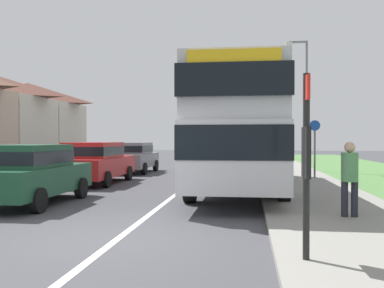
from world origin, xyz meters
TOP-DOWN VIEW (x-y plane):
  - ground_plane at (0.00, 0.00)m, footprint 120.00×120.00m
  - lane_marking_centre at (0.00, 8.00)m, footprint 0.14×60.00m
  - pavement_near_side at (4.20, 6.00)m, footprint 3.20×68.00m
  - double_decker_bus at (1.92, 7.36)m, footprint 2.80×10.83m
  - parked_car_dark_green at (-3.48, 3.48)m, footprint 1.95×4.16m
  - parked_car_red at (-3.65, 8.84)m, footprint 2.01×4.56m
  - parked_car_grey at (-3.60, 14.28)m, footprint 1.92×4.19m
  - pedestrian_at_stop at (4.32, 2.07)m, footprint 0.34×0.34m
  - bus_stop_sign at (3.00, -1.26)m, footprint 0.09×0.52m
  - cycle_route_sign at (5.00, 11.24)m, footprint 0.44×0.08m
  - street_lamp_mid at (5.13, 15.58)m, footprint 1.14×0.20m
  - street_lamp_far at (5.39, 29.71)m, footprint 1.14×0.20m

SIDE VIEW (x-z plane):
  - ground_plane at x=0.00m, z-range 0.00..0.00m
  - lane_marking_centre at x=0.00m, z-range 0.00..0.01m
  - pavement_near_side at x=4.20m, z-range 0.00..0.12m
  - parked_car_grey at x=-3.60m, z-range 0.09..1.64m
  - parked_car_dark_green at x=-3.48m, z-range 0.08..1.67m
  - parked_car_red at x=-3.65m, z-range 0.09..1.69m
  - pedestrian_at_stop at x=4.32m, z-range 0.14..1.81m
  - cycle_route_sign at x=5.00m, z-range 0.17..2.69m
  - bus_stop_sign at x=3.00m, z-range 0.24..2.84m
  - double_decker_bus at x=1.92m, z-range 0.29..3.99m
  - street_lamp_mid at x=5.13m, z-range 0.54..7.36m
  - street_lamp_far at x=5.39m, z-range 0.56..8.82m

